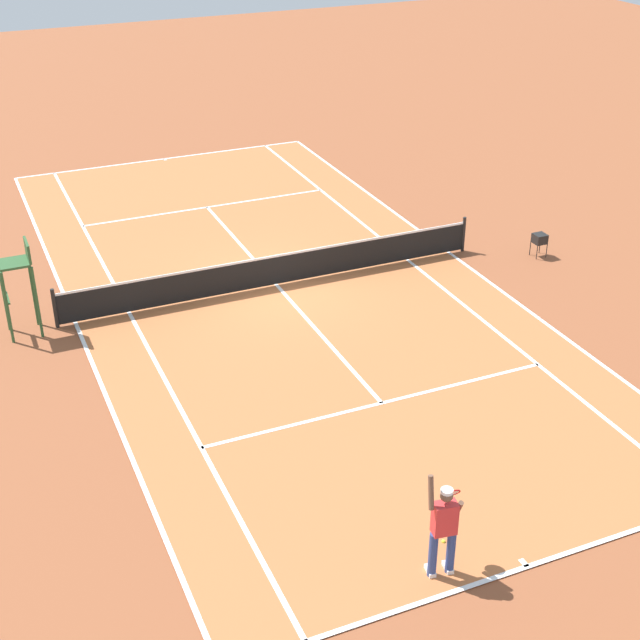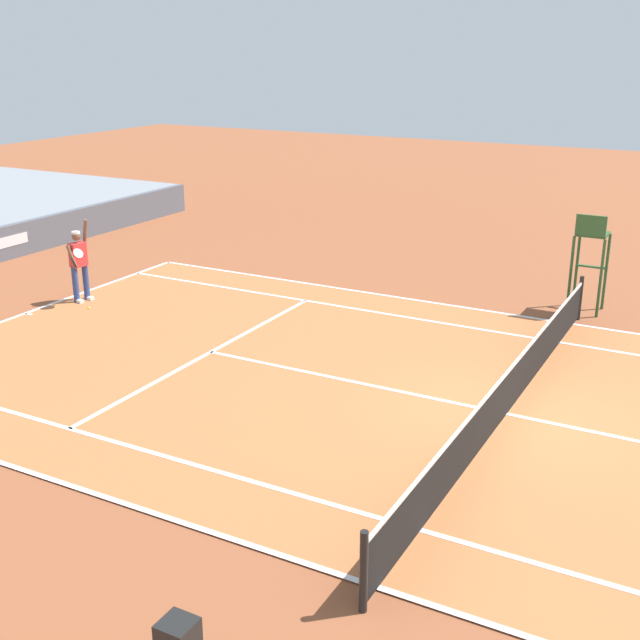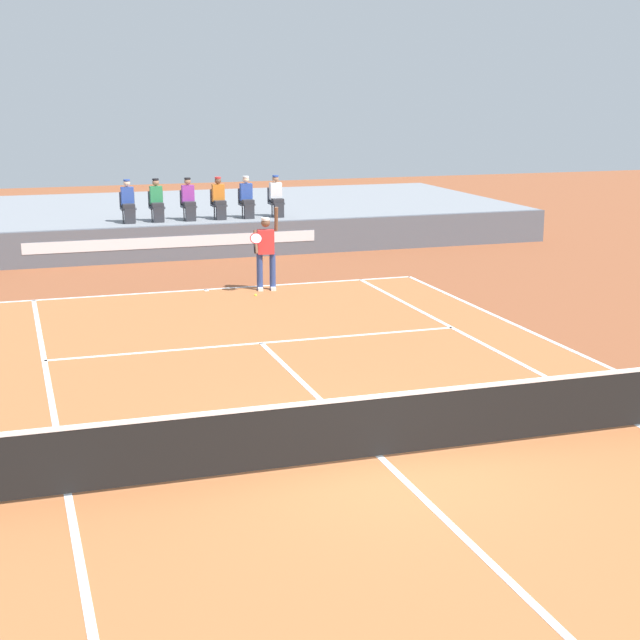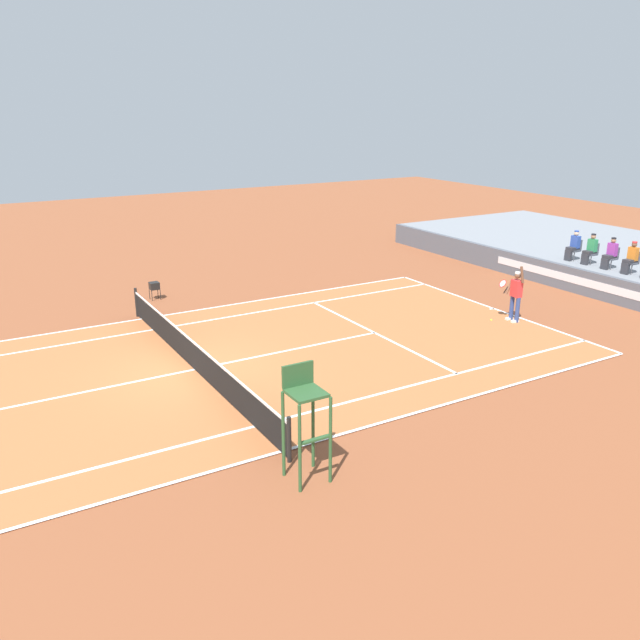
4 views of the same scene
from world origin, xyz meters
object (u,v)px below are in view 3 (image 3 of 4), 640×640
at_px(spectator_seated_4, 247,198).
at_px(tennis_ball, 256,295).
at_px(spectator_seated_1, 157,201).
at_px(spectator_seated_2, 189,200).
at_px(spectator_seated_3, 219,199).
at_px(tennis_player, 266,251).
at_px(spectator_seated_5, 276,197).
at_px(spectator_seated_0, 128,202).

distance_m(spectator_seated_4, tennis_ball, 7.06).
distance_m(spectator_seated_1, spectator_seated_2, 0.96).
relative_size(spectator_seated_2, spectator_seated_3, 1.00).
height_order(spectator_seated_4, tennis_player, spectator_seated_4).
bearing_deg(spectator_seated_2, tennis_player, -82.79).
bearing_deg(spectator_seated_1, spectator_seated_4, 0.00).
bearing_deg(spectator_seated_4, spectator_seated_2, 180.00).
bearing_deg(spectator_seated_1, tennis_player, -74.17).
height_order(spectator_seated_1, spectator_seated_4, same).
relative_size(spectator_seated_1, spectator_seated_5, 1.00).
relative_size(spectator_seated_2, spectator_seated_4, 1.00).
bearing_deg(spectator_seated_2, spectator_seated_0, 180.00).
height_order(spectator_seated_1, tennis_ball, spectator_seated_1).
relative_size(spectator_seated_2, tennis_player, 0.61).
relative_size(spectator_seated_1, tennis_ball, 18.60).
xyz_separation_m(spectator_seated_4, tennis_ball, (-1.46, -6.71, -1.60)).
xyz_separation_m(spectator_seated_1, tennis_player, (1.73, -6.09, -0.64)).
xyz_separation_m(spectator_seated_3, tennis_player, (-0.16, -6.09, -0.64)).
distance_m(spectator_seated_0, spectator_seated_2, 1.80).
xyz_separation_m(spectator_seated_1, spectator_seated_4, (2.75, 0.00, 0.00)).
distance_m(spectator_seated_2, spectator_seated_5, 2.73).
height_order(spectator_seated_2, spectator_seated_3, same).
xyz_separation_m(spectator_seated_1, spectator_seated_3, (1.88, 0.00, 0.00)).
relative_size(spectator_seated_3, tennis_player, 0.61).
bearing_deg(spectator_seated_5, spectator_seated_2, 180.00).
height_order(spectator_seated_0, spectator_seated_5, same).
bearing_deg(spectator_seated_0, spectator_seated_4, 0.00).
bearing_deg(spectator_seated_0, spectator_seated_3, 0.00).
height_order(spectator_seated_3, spectator_seated_4, same).
relative_size(spectator_seated_0, spectator_seated_1, 1.00).
relative_size(spectator_seated_0, spectator_seated_3, 1.00).
xyz_separation_m(spectator_seated_0, spectator_seated_1, (0.85, 0.00, 0.00)).
relative_size(spectator_seated_5, tennis_player, 0.61).
bearing_deg(spectator_seated_4, spectator_seated_1, 180.00).
distance_m(spectator_seated_5, tennis_ball, 7.31).
xyz_separation_m(spectator_seated_0, spectator_seated_3, (2.73, 0.00, 0.00)).
height_order(spectator_seated_2, spectator_seated_5, same).
height_order(spectator_seated_1, spectator_seated_5, same).
xyz_separation_m(spectator_seated_0, tennis_ball, (2.14, -6.71, -1.60)).
distance_m(spectator_seated_1, tennis_ball, 7.02).
relative_size(spectator_seated_2, spectator_seated_5, 1.00).
bearing_deg(spectator_seated_1, spectator_seated_0, 180.00).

